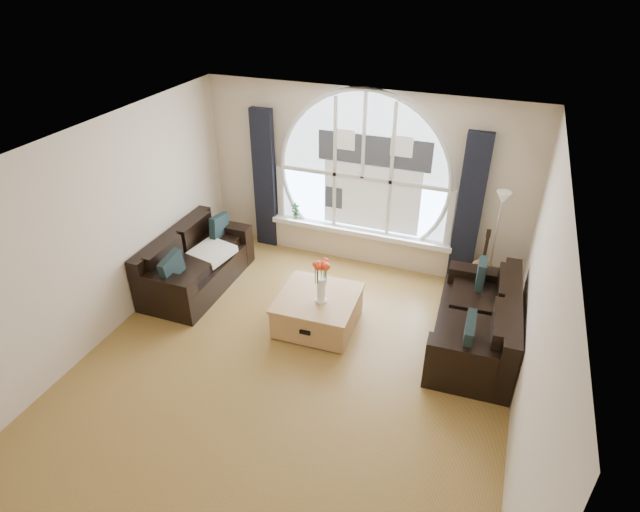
# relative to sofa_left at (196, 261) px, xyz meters

# --- Properties ---
(ground) EXTENTS (5.00, 5.50, 0.01)m
(ground) POSITION_rel_sofa_left_xyz_m (2.02, -1.12, -0.40)
(ground) COLOR brown
(ground) RESTS_ON ground
(ceiling) EXTENTS (5.00, 5.50, 0.01)m
(ceiling) POSITION_rel_sofa_left_xyz_m (2.02, -1.12, 2.30)
(ceiling) COLOR silver
(ceiling) RESTS_ON ground
(wall_back) EXTENTS (5.00, 0.01, 2.70)m
(wall_back) POSITION_rel_sofa_left_xyz_m (2.02, 1.63, 0.95)
(wall_back) COLOR beige
(wall_back) RESTS_ON ground
(wall_front) EXTENTS (5.00, 0.01, 2.70)m
(wall_front) POSITION_rel_sofa_left_xyz_m (2.02, -3.87, 0.95)
(wall_front) COLOR beige
(wall_front) RESTS_ON ground
(wall_left) EXTENTS (0.01, 5.50, 2.70)m
(wall_left) POSITION_rel_sofa_left_xyz_m (-0.48, -1.12, 0.95)
(wall_left) COLOR beige
(wall_left) RESTS_ON ground
(wall_right) EXTENTS (0.01, 5.50, 2.70)m
(wall_right) POSITION_rel_sofa_left_xyz_m (4.52, -1.12, 0.95)
(wall_right) COLOR beige
(wall_right) RESTS_ON ground
(attic_slope) EXTENTS (0.92, 5.50, 0.72)m
(attic_slope) POSITION_rel_sofa_left_xyz_m (4.22, -1.12, 1.95)
(attic_slope) COLOR silver
(attic_slope) RESTS_ON ground
(arched_window) EXTENTS (2.60, 0.06, 2.15)m
(arched_window) POSITION_rel_sofa_left_xyz_m (2.02, 1.60, 1.23)
(arched_window) COLOR silver
(arched_window) RESTS_ON wall_back
(window_sill) EXTENTS (2.90, 0.22, 0.08)m
(window_sill) POSITION_rel_sofa_left_xyz_m (2.02, 1.53, 0.11)
(window_sill) COLOR white
(window_sill) RESTS_ON wall_back
(window_frame) EXTENTS (2.76, 0.08, 2.15)m
(window_frame) POSITION_rel_sofa_left_xyz_m (2.02, 1.57, 1.23)
(window_frame) COLOR white
(window_frame) RESTS_ON wall_back
(neighbor_house) EXTENTS (1.70, 0.02, 1.50)m
(neighbor_house) POSITION_rel_sofa_left_xyz_m (2.17, 1.58, 1.10)
(neighbor_house) COLOR silver
(neighbor_house) RESTS_ON wall_back
(curtain_left) EXTENTS (0.35, 0.12, 2.30)m
(curtain_left) POSITION_rel_sofa_left_xyz_m (0.42, 1.51, 0.75)
(curtain_left) COLOR black
(curtain_left) RESTS_ON ground
(curtain_right) EXTENTS (0.35, 0.12, 2.30)m
(curtain_right) POSITION_rel_sofa_left_xyz_m (3.62, 1.51, 0.75)
(curtain_right) COLOR black
(curtain_right) RESTS_ON ground
(sofa_left) EXTENTS (0.93, 1.85, 0.82)m
(sofa_left) POSITION_rel_sofa_left_xyz_m (0.00, 0.00, 0.00)
(sofa_left) COLOR black
(sofa_left) RESTS_ON ground
(sofa_right) EXTENTS (1.02, 1.92, 0.83)m
(sofa_right) POSITION_rel_sofa_left_xyz_m (4.00, 0.02, 0.00)
(sofa_right) COLOR black
(sofa_right) RESTS_ON ground
(coffee_chest) EXTENTS (1.05, 1.05, 0.50)m
(coffee_chest) POSITION_rel_sofa_left_xyz_m (2.01, -0.27, -0.15)
(coffee_chest) COLOR #AF7D47
(coffee_chest) RESTS_ON ground
(throw_blanket) EXTENTS (0.66, 0.66, 0.10)m
(throw_blanket) POSITION_rel_sofa_left_xyz_m (0.17, 0.16, 0.10)
(throw_blanket) COLOR silver
(throw_blanket) RESTS_ON sofa_left
(vase_flowers) EXTENTS (0.24, 0.24, 0.70)m
(vase_flowers) POSITION_rel_sofa_left_xyz_m (2.09, -0.35, 0.45)
(vase_flowers) COLOR white
(vase_flowers) RESTS_ON coffee_chest
(floor_lamp) EXTENTS (0.24, 0.24, 1.60)m
(floor_lamp) POSITION_rel_sofa_left_xyz_m (4.04, 1.30, 0.40)
(floor_lamp) COLOR #B2B2B2
(floor_lamp) RESTS_ON ground
(guitar) EXTENTS (0.36, 0.24, 1.06)m
(guitar) POSITION_rel_sofa_left_xyz_m (3.94, 1.33, 0.13)
(guitar) COLOR brown
(guitar) RESTS_ON ground
(potted_plant) EXTENTS (0.16, 0.13, 0.26)m
(potted_plant) POSITION_rel_sofa_left_xyz_m (0.93, 1.53, 0.28)
(potted_plant) COLOR #1E6023
(potted_plant) RESTS_ON window_sill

